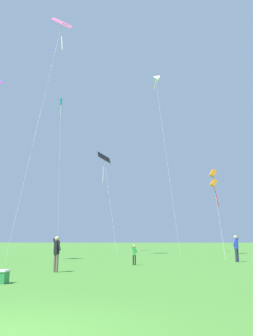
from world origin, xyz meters
TOP-DOWN VIEW (x-y plane):
  - kite_orange_box at (8.00, 29.14)m, footprint 1.53×10.31m
  - kite_white_distant at (1.99, 31.10)m, footprint 2.52×9.07m
  - kite_pink_low at (-7.32, 21.76)m, footprint 1.85×9.71m
  - kite_teal_box at (-12.01, 35.75)m, footprint 4.02×9.45m
  - kite_black_large at (-5.64, 36.86)m, footprint 4.16×9.34m
  - person_child_small at (0.78, 14.16)m, footprint 0.36×0.16m
  - person_far_back at (7.35, 17.60)m, footprint 0.51×0.38m
  - person_with_spool at (-2.36, 9.58)m, footprint 0.49×0.30m

SIDE VIEW (x-z plane):
  - person_child_small at x=0.78m, z-range 0.12..1.25m
  - person_with_spool at x=-2.36m, z-range 0.16..1.75m
  - person_far_back at x=7.35m, z-range 0.18..1.91m
  - kite_orange_box at x=8.00m, z-range 3.43..12.39m
  - kite_black_large at x=-5.64m, z-range 5.15..18.92m
  - kite_teal_box at x=-12.01m, z-range 9.89..31.76m
  - kite_white_distant at x=1.99m, z-range 10.42..32.54m
  - kite_pink_low at x=-7.32m, z-range 10.09..34.31m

